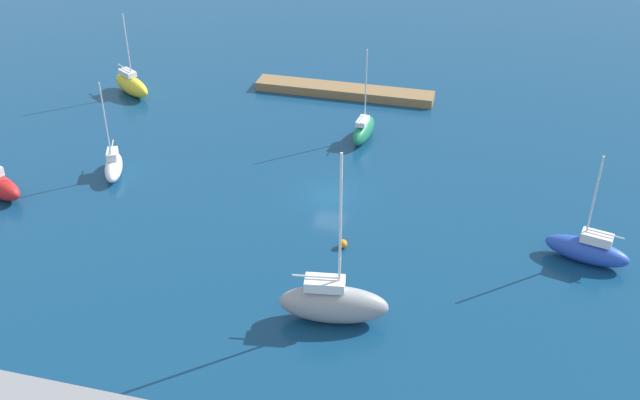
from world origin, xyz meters
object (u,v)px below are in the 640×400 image
object	(u,v)px
sailboat_green_mid_basin	(364,130)
mooring_buoy_orange	(343,244)
sailboat_white_far_north	(113,166)
pier_dock	(344,91)
sailboat_blue_off_beacon	(587,249)
sailboat_gray_inner_mooring	(333,303)
sailboat_yellow_east_end	(131,84)

from	to	relation	value
sailboat_green_mid_basin	mooring_buoy_orange	size ratio (longest dim) A/B	13.14
sailboat_white_far_north	mooring_buoy_orange	world-z (taller)	sailboat_white_far_north
pier_dock	mooring_buoy_orange	distance (m)	27.27
sailboat_blue_off_beacon	mooring_buoy_orange	distance (m)	17.36
sailboat_gray_inner_mooring	mooring_buoy_orange	bearing A→B (deg)	89.77
pier_dock	sailboat_white_far_north	distance (m)	26.03
sailboat_yellow_east_end	mooring_buoy_orange	xyz separation A→B (m)	(-27.36, 21.31, -0.77)
sailboat_gray_inner_mooring	mooring_buoy_orange	world-z (taller)	sailboat_gray_inner_mooring
sailboat_blue_off_beacon	sailboat_green_mid_basin	size ratio (longest dim) A/B	0.97
sailboat_blue_off_beacon	sailboat_gray_inner_mooring	xyz separation A→B (m)	(15.98, 10.60, 0.41)
pier_dock	mooring_buoy_orange	world-z (taller)	pier_dock
sailboat_blue_off_beacon	sailboat_green_mid_basin	distance (m)	24.00
sailboat_white_far_north	sailboat_yellow_east_end	bearing A→B (deg)	178.89
pier_dock	sailboat_white_far_north	xyz separation A→B (m)	(15.30, 21.05, 0.43)
pier_dock	sailboat_yellow_east_end	distance (m)	22.10
sailboat_white_far_north	sailboat_blue_off_beacon	bearing A→B (deg)	63.26
sailboat_yellow_east_end	sailboat_green_mid_basin	world-z (taller)	sailboat_green_mid_basin
sailboat_blue_off_beacon	sailboat_yellow_east_end	bearing A→B (deg)	-8.84
sailboat_white_far_north	mooring_buoy_orange	size ratio (longest dim) A/B	13.00
sailboat_yellow_east_end	mooring_buoy_orange	size ratio (longest dim) A/B	13.11
sailboat_white_far_north	mooring_buoy_orange	bearing A→B (deg)	52.85
sailboat_blue_off_beacon	sailboat_yellow_east_end	world-z (taller)	sailboat_yellow_east_end
sailboat_yellow_east_end	sailboat_blue_off_beacon	bearing A→B (deg)	10.30
sailboat_yellow_east_end	sailboat_white_far_north	bearing A→B (deg)	-35.67
sailboat_blue_off_beacon	sailboat_white_far_north	distance (m)	38.46
sailboat_gray_inner_mooring	sailboat_blue_off_beacon	bearing A→B (deg)	25.05
sailboat_blue_off_beacon	pier_dock	bearing A→B (deg)	-32.21
sailboat_yellow_east_end	mooring_buoy_orange	world-z (taller)	sailboat_yellow_east_end
pier_dock	sailboat_white_far_north	bearing A→B (deg)	54.00
sailboat_blue_off_beacon	sailboat_yellow_east_end	xyz separation A→B (m)	(44.50, -18.62, 0.08)
sailboat_gray_inner_mooring	sailboat_green_mid_basin	bearing A→B (deg)	88.58
sailboat_blue_off_beacon	sailboat_gray_inner_mooring	size ratio (longest dim) A/B	0.69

